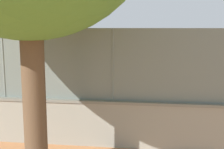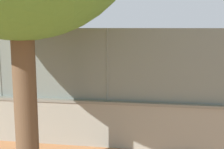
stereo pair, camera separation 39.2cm
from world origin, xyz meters
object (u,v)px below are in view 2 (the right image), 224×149
(player_baseline_waiting, at_px, (152,70))
(player_crossing_court, at_px, (111,64))
(player_near_wall_returning, at_px, (203,72))
(sports_ball, at_px, (166,92))

(player_baseline_waiting, height_order, player_crossing_court, player_baseline_waiting)
(player_crossing_court, height_order, player_near_wall_returning, player_near_wall_returning)
(player_near_wall_returning, relative_size, sports_ball, 11.03)
(player_baseline_waiting, bearing_deg, sports_ball, 119.79)
(player_baseline_waiting, xyz_separation_m, player_near_wall_returning, (-2.91, -0.61, -0.13))
(player_baseline_waiting, xyz_separation_m, sports_ball, (-0.85, 1.48, -0.96))
(player_near_wall_returning, bearing_deg, sports_ball, 45.31)
(player_baseline_waiting, bearing_deg, player_crossing_court, -46.18)
(player_baseline_waiting, distance_m, player_crossing_court, 4.38)
(player_baseline_waiting, relative_size, player_near_wall_returning, 1.13)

